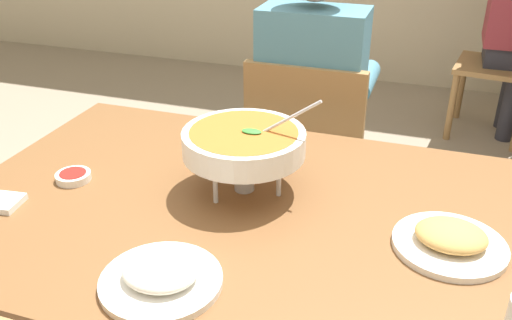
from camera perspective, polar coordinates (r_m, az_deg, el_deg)
The scene contains 7 objects.
dining_table_main at distance 1.40m, azimuth -1.99°, elevation -8.16°, with size 1.38×0.95×0.75m.
chair_diner_main at distance 2.10m, azimuth 5.35°, elevation 0.18°, with size 0.44×0.44×0.90m.
diner_main at distance 2.03m, azimuth 5.86°, elevation 6.52°, with size 0.40×0.45×1.31m.
curry_bowl at distance 1.35m, azimuth -1.25°, elevation 1.72°, with size 0.33×0.30×0.26m.
rice_plate at distance 1.11m, azimuth -9.76°, elevation -11.64°, with size 0.24×0.24×0.06m.
appetizer_plate at distance 1.26m, azimuth 19.30°, elevation -7.76°, with size 0.24×0.24×0.06m.
sauce_dish at distance 1.52m, azimuth -18.24°, elevation -1.59°, with size 0.09×0.09×0.02m.
Camera 1 is at (0.41, -1.06, 1.47)m, focal length 38.99 mm.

